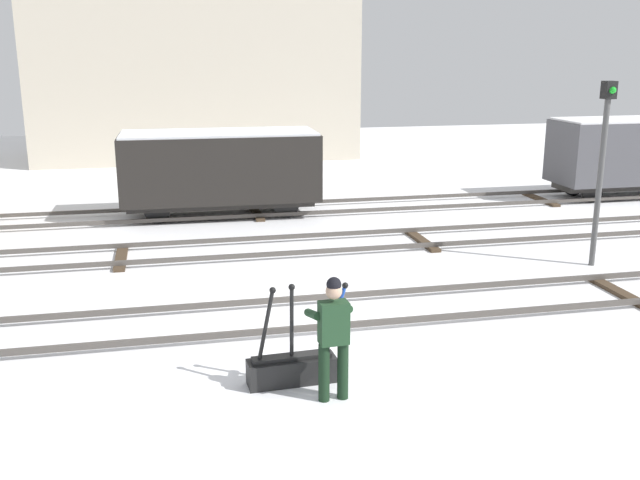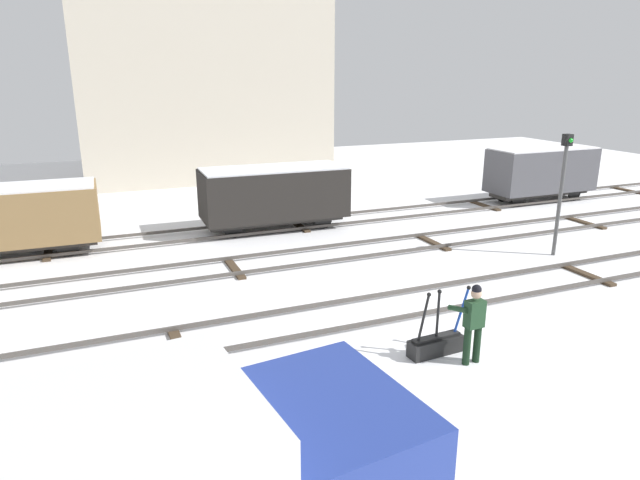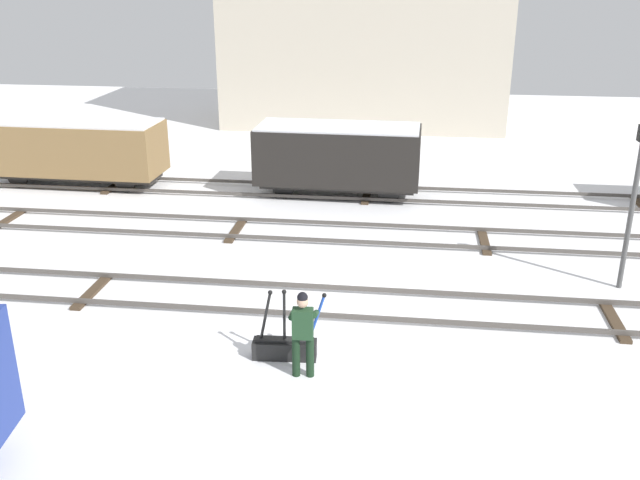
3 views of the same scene
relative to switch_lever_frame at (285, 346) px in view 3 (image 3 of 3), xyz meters
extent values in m
plane|color=white|center=(0.88, 2.36, -0.25)|extent=(60.00, 60.00, 0.00)
cube|color=#4C4742|center=(0.88, 1.64, -0.12)|extent=(44.00, 0.07, 0.10)
cube|color=#4C4742|center=(0.88, 3.08, -0.12)|extent=(44.00, 0.07, 0.10)
cube|color=#423323|center=(-4.98, 2.36, -0.21)|extent=(0.24, 1.94, 0.08)
cube|color=#423323|center=(6.75, 2.36, -0.21)|extent=(0.24, 1.94, 0.08)
cube|color=#4C4742|center=(0.88, 6.10, -0.12)|extent=(44.00, 0.07, 0.10)
cube|color=#4C4742|center=(0.88, 7.54, -0.12)|extent=(44.00, 0.07, 0.10)
cube|color=#423323|center=(-9.68, 6.82, -0.21)|extent=(0.24, 1.94, 0.08)
cube|color=#423323|center=(-2.64, 6.82, -0.21)|extent=(0.24, 1.94, 0.08)
cube|color=#423323|center=(4.40, 6.82, -0.21)|extent=(0.24, 1.94, 0.08)
cube|color=#4C4742|center=(0.88, 9.99, -0.12)|extent=(44.00, 0.07, 0.10)
cube|color=#4C4742|center=(0.88, 11.43, -0.12)|extent=(44.00, 0.07, 0.10)
cube|color=#423323|center=(-7.92, 10.71, -0.21)|extent=(0.24, 1.94, 0.08)
cube|color=#423323|center=(0.88, 10.71, -0.21)|extent=(0.24, 1.94, 0.08)
cube|color=black|center=(-0.01, 0.00, -0.07)|extent=(1.26, 0.43, 0.36)
cube|color=black|center=(-0.01, 0.00, 0.14)|extent=(1.13, 0.26, 0.06)
cylinder|color=black|center=(-0.36, -0.02, 0.63)|extent=(0.27, 0.07, 1.04)
sphere|color=black|center=(-0.26, -0.01, 1.14)|extent=(0.09, 0.09, 0.09)
cylinder|color=black|center=(0.00, 0.00, 0.64)|extent=(0.07, 0.06, 1.05)
sphere|color=black|center=(0.00, 0.00, 1.16)|extent=(0.09, 0.09, 0.09)
cylinder|color=#1E47B7|center=(0.61, 0.03, 0.62)|extent=(0.36, 0.08, 1.02)
sphere|color=black|center=(0.76, 0.04, 1.12)|extent=(0.09, 0.09, 0.09)
cylinder|color=black|center=(0.32, -0.61, 0.16)|extent=(0.15, 0.15, 0.80)
cylinder|color=black|center=(0.58, -0.59, 0.16)|extent=(0.15, 0.15, 0.80)
cube|color=#1E3D23|center=(0.45, -0.60, 0.84)|extent=(0.39, 0.26, 0.57)
sphere|color=tan|center=(0.45, -0.60, 1.28)|extent=(0.22, 0.22, 0.22)
sphere|color=black|center=(0.45, -0.60, 1.36)|extent=(0.20, 0.20, 0.20)
cylinder|color=#1E3D23|center=(0.22, -0.35, 0.88)|extent=(0.14, 0.55, 0.24)
cylinder|color=#1E3D23|center=(0.64, -0.34, 0.91)|extent=(0.14, 0.55, 0.29)
cylinder|color=#4C4C4C|center=(7.33, 4.22, 1.52)|extent=(0.12, 0.12, 3.54)
cube|color=beige|center=(-0.08, 23.08, 4.80)|extent=(13.18, 5.92, 10.10)
cube|color=#2D2B28|center=(-0.09, 10.71, 0.15)|extent=(5.10, 1.42, 0.20)
cube|color=black|center=(-0.09, 10.71, 1.15)|extent=(5.39, 2.30, 1.79)
cube|color=white|center=(-0.09, 10.71, 2.07)|extent=(5.28, 2.21, 0.06)
cylinder|color=black|center=(-1.84, 10.15, 0.10)|extent=(0.70, 0.12, 0.70)
cylinder|color=black|center=(-1.81, 11.35, 0.10)|extent=(0.70, 0.12, 0.70)
cylinder|color=black|center=(1.63, 10.07, 0.10)|extent=(0.70, 0.12, 0.70)
cylinder|color=black|center=(1.66, 11.27, 0.10)|extent=(0.70, 0.12, 0.70)
cube|color=#2D2B28|center=(-9.22, 10.71, 0.15)|extent=(5.74, 1.34, 0.20)
cube|color=olive|center=(-9.22, 10.71, 1.11)|extent=(6.05, 2.17, 1.72)
cube|color=white|center=(-9.22, 10.71, 2.00)|extent=(5.93, 2.08, 0.06)
cylinder|color=black|center=(-11.19, 10.18, 0.10)|extent=(0.70, 0.11, 0.70)
cylinder|color=black|center=(-11.17, 11.31, 0.10)|extent=(0.70, 0.11, 0.70)
cylinder|color=black|center=(-7.28, 10.11, 0.10)|extent=(0.70, 0.11, 0.70)
cylinder|color=black|center=(-7.26, 11.24, 0.10)|extent=(0.70, 0.11, 0.70)
camera|label=1|loc=(-1.60, -9.15, 4.28)|focal=40.58mm
camera|label=2|loc=(-6.33, -8.93, 5.46)|focal=31.48mm
camera|label=3|loc=(2.20, -11.82, 6.82)|focal=39.55mm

